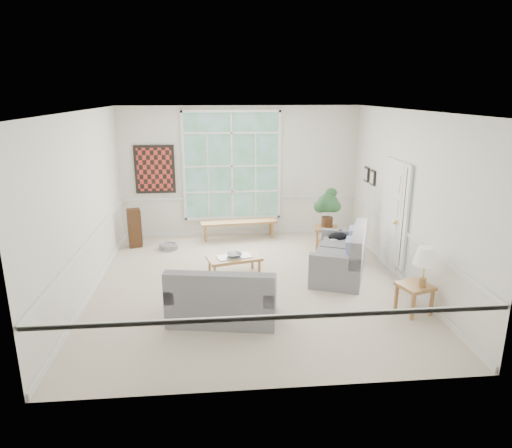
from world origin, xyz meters
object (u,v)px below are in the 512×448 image
Objects in this scene: loveseat_right at (339,251)px; side_table at (414,298)px; loveseat_front at (223,292)px; coffee_table at (234,266)px; end_table at (326,238)px.

loveseat_right is 3.61× the size of side_table.
coffee_table is at bearing 91.47° from loveseat_front.
loveseat_right is 1.97m from coffee_table.
loveseat_front is at bearing -112.14° from coffee_table.
end_table is at bearing 106.67° from loveseat_right.
side_table is (0.74, -1.62, -0.22)m from loveseat_right.
coffee_table is 2.46m from end_table.
side_table is at bearing -46.88° from coffee_table.
loveseat_right is at bearing -94.57° from end_table.
coffee_table is at bearing -147.10° from end_table.
coffee_table is at bearing -162.82° from loveseat_right.
coffee_table is 3.21m from side_table.
side_table is at bearing 8.49° from loveseat_front.
loveseat_front is 2.94m from side_table.
end_table is 1.03× the size of side_table.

